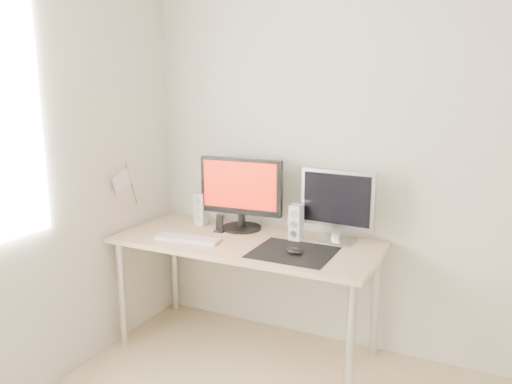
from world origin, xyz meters
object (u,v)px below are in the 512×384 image
(main_monitor, at_px, (241,191))
(speaker_right, at_px, (296,222))
(desk, at_px, (246,252))
(keyboard, at_px, (188,238))
(second_monitor, at_px, (337,203))
(phone_dock, at_px, (220,227))
(mouse, at_px, (295,251))
(speaker_left, at_px, (201,209))

(main_monitor, distance_m, speaker_right, 0.43)
(speaker_right, bearing_deg, desk, -154.17)
(main_monitor, bearing_deg, keyboard, -119.15)
(keyboard, bearing_deg, desk, 25.28)
(main_monitor, relative_size, speaker_right, 2.52)
(desk, relative_size, second_monitor, 3.54)
(speaker_right, distance_m, keyboard, 0.66)
(keyboard, distance_m, phone_dock, 0.25)
(mouse, bearing_deg, phone_dock, 161.28)
(speaker_left, bearing_deg, speaker_right, -3.53)
(desk, height_order, phone_dock, phone_dock)
(mouse, height_order, main_monitor, main_monitor)
(mouse, relative_size, desk, 0.06)
(speaker_left, bearing_deg, mouse, -20.78)
(desk, height_order, second_monitor, second_monitor)
(desk, height_order, main_monitor, main_monitor)
(main_monitor, bearing_deg, speaker_left, -177.59)
(speaker_left, bearing_deg, main_monitor, 2.41)
(mouse, distance_m, desk, 0.40)
(mouse, xyz_separation_m, speaker_right, (-0.09, 0.26, 0.09))
(mouse, height_order, speaker_left, speaker_left)
(speaker_left, xyz_separation_m, keyboard, (0.11, -0.33, -0.10))
(desk, xyz_separation_m, main_monitor, (-0.13, 0.19, 0.33))
(main_monitor, bearing_deg, second_monitor, 1.28)
(desk, distance_m, speaker_right, 0.36)
(main_monitor, xyz_separation_m, phone_dock, (-0.10, -0.11, -0.22))
(speaker_right, relative_size, phone_dock, 1.94)
(desk, distance_m, second_monitor, 0.63)
(main_monitor, relative_size, speaker_left, 2.52)
(mouse, xyz_separation_m, main_monitor, (-0.49, 0.31, 0.23))
(main_monitor, relative_size, keyboard, 1.29)
(speaker_left, bearing_deg, keyboard, -71.88)
(phone_dock, bearing_deg, main_monitor, 48.88)
(mouse, bearing_deg, speaker_right, 109.59)
(second_monitor, xyz_separation_m, speaker_right, (-0.23, -0.07, -0.13))
(main_monitor, bearing_deg, desk, -55.26)
(speaker_right, bearing_deg, phone_dock, -173.61)
(desk, bearing_deg, keyboard, -154.72)
(mouse, bearing_deg, desk, 161.14)
(desk, distance_m, main_monitor, 0.40)
(mouse, height_order, desk, mouse)
(mouse, height_order, keyboard, mouse)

